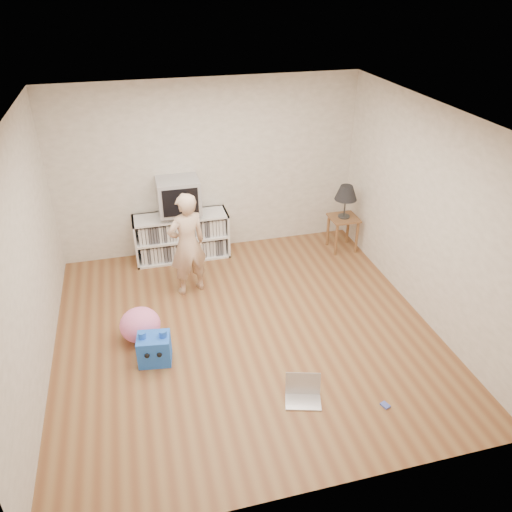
{
  "coord_description": "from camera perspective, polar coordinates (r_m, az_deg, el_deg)",
  "views": [
    {
      "loc": [
        -1.09,
        -4.72,
        3.86
      ],
      "look_at": [
        0.24,
        0.4,
        0.81
      ],
      "focal_mm": 35.0,
      "sensor_mm": 36.0,
      "label": 1
    }
  ],
  "objects": [
    {
      "name": "ground",
      "position": [
        6.19,
        -1.23,
        -8.56
      ],
      "size": [
        4.5,
        4.5,
        0.0
      ],
      "primitive_type": "plane",
      "color": "brown",
      "rests_on": "ground"
    },
    {
      "name": "table_lamp",
      "position": [
        7.64,
        10.26,
        7.05
      ],
      "size": [
        0.34,
        0.34,
        0.52
      ],
      "color": "#333333",
      "rests_on": "side_table"
    },
    {
      "name": "plush_pink",
      "position": [
        6.11,
        -13.1,
        -7.68
      ],
      "size": [
        0.48,
        0.48,
        0.41
      ],
      "primitive_type": "ellipsoid",
      "rotation": [
        0.0,
        0.0,
        0.0
      ],
      "color": "pink",
      "rests_on": "ground"
    },
    {
      "name": "ceiling",
      "position": [
        5.0,
        -1.56,
        15.42
      ],
      "size": [
        4.5,
        4.5,
        0.01
      ],
      "primitive_type": "cube",
      "color": "white",
      "rests_on": "walls"
    },
    {
      "name": "side_table",
      "position": [
        7.85,
        9.92,
        3.53
      ],
      "size": [
        0.42,
        0.42,
        0.55
      ],
      "color": "brown",
      "rests_on": "ground"
    },
    {
      "name": "crt_tv",
      "position": [
        7.33,
        -8.87,
        6.85
      ],
      "size": [
        0.6,
        0.53,
        0.5
      ],
      "color": "#9F9FA4",
      "rests_on": "dvd_deck"
    },
    {
      "name": "person",
      "position": [
        6.6,
        -7.85,
        1.31
      ],
      "size": [
        0.61,
        0.49,
        1.44
      ],
      "primitive_type": "imported",
      "rotation": [
        0.0,
        0.0,
        3.46
      ],
      "color": "#D3AF90",
      "rests_on": "ground"
    },
    {
      "name": "walls",
      "position": [
        5.47,
        -1.37,
        2.14
      ],
      "size": [
        4.52,
        4.52,
        2.6
      ],
      "color": "#BCB4A5",
      "rests_on": "ground"
    },
    {
      "name": "laptop",
      "position": [
        5.35,
        5.39,
        -15.26
      ],
      "size": [
        0.43,
        0.38,
        0.25
      ],
      "rotation": [
        0.0,
        0.0,
        -0.29
      ],
      "color": "silver",
      "rests_on": "ground"
    },
    {
      "name": "dvd_deck",
      "position": [
        7.45,
        -8.7,
        4.85
      ],
      "size": [
        0.45,
        0.35,
        0.07
      ],
      "primitive_type": "cube",
      "color": "gray",
      "rests_on": "media_unit"
    },
    {
      "name": "media_unit",
      "position": [
        7.63,
        -8.5,
        2.28
      ],
      "size": [
        1.4,
        0.45,
        0.7
      ],
      "color": "white",
      "rests_on": "ground"
    },
    {
      "name": "playing_cards",
      "position": [
        5.45,
        14.55,
        -16.18
      ],
      "size": [
        0.09,
        0.11,
        0.02
      ],
      "primitive_type": "cube",
      "rotation": [
        0.0,
        0.0,
        0.34
      ],
      "color": "#4A5CC5",
      "rests_on": "ground"
    },
    {
      "name": "plush_blue",
      "position": [
        5.78,
        -11.54,
        -10.33
      ],
      "size": [
        0.4,
        0.35,
        0.42
      ],
      "rotation": [
        0.0,
        0.0,
        -0.14
      ],
      "color": "blue",
      "rests_on": "ground"
    }
  ]
}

